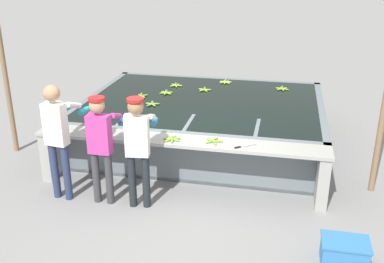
{
  "coord_description": "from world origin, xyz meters",
  "views": [
    {
      "loc": [
        1.48,
        -5.73,
        3.39
      ],
      "look_at": [
        0.0,
        1.2,
        0.59
      ],
      "focal_mm": 42.0,
      "sensor_mm": 36.0,
      "label": 1
    }
  ],
  "objects_px": {
    "worker_0": "(57,131)",
    "support_post_left": "(4,66)",
    "worker_2": "(138,142)",
    "knife_0": "(242,146)",
    "banana_bunch_floating_2": "(176,85)",
    "banana_bunch_floating_5": "(226,82)",
    "banana_bunch_floating_4": "(166,93)",
    "banana_bunch_floating_3": "(142,96)",
    "worker_1": "(101,140)",
    "banana_bunch_ledge_0": "(214,141)",
    "banana_bunch_floating_6": "(152,104)",
    "banana_bunch_floating_0": "(204,90)",
    "banana_bunch_ledge_1": "(172,139)",
    "banana_bunch_floating_1": "(282,89)",
    "crate": "(344,253)"
  },
  "relations": [
    {
      "from": "banana_bunch_floating_6",
      "to": "crate",
      "type": "height_order",
      "value": "banana_bunch_floating_6"
    },
    {
      "from": "banana_bunch_floating_1",
      "to": "banana_bunch_floating_3",
      "type": "xyz_separation_m",
      "value": [
        -2.63,
        -1.07,
        0.0
      ]
    },
    {
      "from": "worker_2",
      "to": "crate",
      "type": "relative_size",
      "value": 2.96
    },
    {
      "from": "banana_bunch_floating_6",
      "to": "banana_bunch_ledge_1",
      "type": "relative_size",
      "value": 0.98
    },
    {
      "from": "banana_bunch_floating_6",
      "to": "support_post_left",
      "type": "bearing_deg",
      "value": -164.67
    },
    {
      "from": "support_post_left",
      "to": "banana_bunch_floating_2",
      "type": "bearing_deg",
      "value": 37.67
    },
    {
      "from": "worker_2",
      "to": "knife_0",
      "type": "xyz_separation_m",
      "value": [
        1.39,
        0.46,
        -0.13
      ]
    },
    {
      "from": "worker_1",
      "to": "banana_bunch_floating_1",
      "type": "relative_size",
      "value": 5.73
    },
    {
      "from": "banana_bunch_floating_0",
      "to": "crate",
      "type": "distance_m",
      "value": 4.67
    },
    {
      "from": "worker_0",
      "to": "worker_2",
      "type": "relative_size",
      "value": 1.07
    },
    {
      "from": "banana_bunch_floating_1",
      "to": "knife_0",
      "type": "xyz_separation_m",
      "value": [
        -0.48,
        -3.09,
        -0.01
      ]
    },
    {
      "from": "worker_1",
      "to": "banana_bunch_floating_4",
      "type": "bearing_deg",
      "value": 86.08
    },
    {
      "from": "banana_bunch_ledge_1",
      "to": "knife_0",
      "type": "bearing_deg",
      "value": -2.15
    },
    {
      "from": "banana_bunch_ledge_0",
      "to": "banana_bunch_floating_6",
      "type": "bearing_deg",
      "value": 132.9
    },
    {
      "from": "knife_0",
      "to": "crate",
      "type": "height_order",
      "value": "knife_0"
    },
    {
      "from": "banana_bunch_floating_0",
      "to": "knife_0",
      "type": "relative_size",
      "value": 0.96
    },
    {
      "from": "banana_bunch_floating_1",
      "to": "banana_bunch_floating_5",
      "type": "distance_m",
      "value": 1.22
    },
    {
      "from": "banana_bunch_floating_3",
      "to": "worker_1",
      "type": "bearing_deg",
      "value": -85.08
    },
    {
      "from": "banana_bunch_floating_6",
      "to": "crate",
      "type": "bearing_deg",
      "value": -41.95
    },
    {
      "from": "knife_0",
      "to": "support_post_left",
      "type": "xyz_separation_m",
      "value": [
        -4.25,
        0.91,
        0.75
      ]
    },
    {
      "from": "banana_bunch_floating_2",
      "to": "banana_bunch_floating_5",
      "type": "distance_m",
      "value": 1.08
    },
    {
      "from": "worker_1",
      "to": "banana_bunch_ledge_1",
      "type": "xyz_separation_m",
      "value": [
        0.9,
        0.5,
        -0.11
      ]
    },
    {
      "from": "worker_0",
      "to": "support_post_left",
      "type": "height_order",
      "value": "support_post_left"
    },
    {
      "from": "banana_bunch_floating_0",
      "to": "worker_2",
      "type": "bearing_deg",
      "value": -96.27
    },
    {
      "from": "banana_bunch_floating_0",
      "to": "worker_1",
      "type": "bearing_deg",
      "value": -105.8
    },
    {
      "from": "worker_0",
      "to": "banana_bunch_floating_4",
      "type": "distance_m",
      "value": 2.93
    },
    {
      "from": "banana_bunch_ledge_1",
      "to": "banana_bunch_floating_2",
      "type": "bearing_deg",
      "value": 102.83
    },
    {
      "from": "banana_bunch_ledge_0",
      "to": "worker_1",
      "type": "bearing_deg",
      "value": -159.85
    },
    {
      "from": "banana_bunch_floating_3",
      "to": "banana_bunch_ledge_0",
      "type": "relative_size",
      "value": 0.82
    },
    {
      "from": "banana_bunch_floating_5",
      "to": "knife_0",
      "type": "relative_size",
      "value": 0.97
    },
    {
      "from": "banana_bunch_floating_2",
      "to": "banana_bunch_ledge_1",
      "type": "height_order",
      "value": "banana_bunch_ledge_1"
    },
    {
      "from": "worker_2",
      "to": "banana_bunch_floating_6",
      "type": "bearing_deg",
      "value": 101.47
    },
    {
      "from": "banana_bunch_floating_3",
      "to": "banana_bunch_floating_6",
      "type": "xyz_separation_m",
      "value": [
        0.34,
        -0.44,
        -0.0
      ]
    },
    {
      "from": "worker_2",
      "to": "knife_0",
      "type": "distance_m",
      "value": 1.47
    },
    {
      "from": "banana_bunch_ledge_0",
      "to": "banana_bunch_floating_0",
      "type": "bearing_deg",
      "value": 103.45
    },
    {
      "from": "banana_bunch_floating_2",
      "to": "support_post_left",
      "type": "height_order",
      "value": "support_post_left"
    },
    {
      "from": "worker_0",
      "to": "worker_1",
      "type": "distance_m",
      "value": 0.65
    },
    {
      "from": "banana_bunch_floating_2",
      "to": "banana_bunch_ledge_0",
      "type": "bearing_deg",
      "value": -65.72
    },
    {
      "from": "banana_bunch_floating_3",
      "to": "banana_bunch_floating_5",
      "type": "bearing_deg",
      "value": 42.89
    },
    {
      "from": "worker_2",
      "to": "banana_bunch_floating_6",
      "type": "distance_m",
      "value": 2.09
    },
    {
      "from": "banana_bunch_floating_2",
      "to": "banana_bunch_floating_5",
      "type": "relative_size",
      "value": 0.99
    },
    {
      "from": "banana_bunch_floating_2",
      "to": "banana_bunch_floating_4",
      "type": "height_order",
      "value": "same"
    },
    {
      "from": "crate",
      "to": "banana_bunch_ledge_0",
      "type": "bearing_deg",
      "value": 142.72
    },
    {
      "from": "worker_1",
      "to": "banana_bunch_floating_6",
      "type": "relative_size",
      "value": 5.82
    },
    {
      "from": "banana_bunch_floating_4",
      "to": "knife_0",
      "type": "bearing_deg",
      "value": -53.18
    },
    {
      "from": "banana_bunch_floating_1",
      "to": "banana_bunch_floating_3",
      "type": "relative_size",
      "value": 1.24
    },
    {
      "from": "worker_2",
      "to": "banana_bunch_floating_6",
      "type": "height_order",
      "value": "worker_2"
    },
    {
      "from": "banana_bunch_ledge_1",
      "to": "crate",
      "type": "bearing_deg",
      "value": -28.51
    },
    {
      "from": "banana_bunch_floating_2",
      "to": "crate",
      "type": "bearing_deg",
      "value": -53.77
    },
    {
      "from": "worker_0",
      "to": "banana_bunch_floating_6",
      "type": "relative_size",
      "value": 6.32
    }
  ]
}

